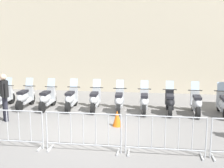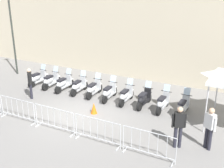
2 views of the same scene
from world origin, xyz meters
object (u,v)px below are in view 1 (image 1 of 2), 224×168
Objects in this scene: barrier_segment_1 at (8,129)px; motorcycle_6 at (144,102)px; barrier_segment_2 at (83,132)px; motorcycle_1 at (25,98)px; motorcycle_0 at (2,97)px; traffic_cone at (117,118)px; motorcycle_5 at (119,101)px; motorcycle_9 at (223,104)px; motorcycle_8 at (196,103)px; motorcycle_2 at (47,99)px; barrier_segment_3 at (165,136)px; motorcycle_7 at (170,102)px; officer_by_barriers at (4,95)px; motorcycle_3 at (71,99)px; motorcycle_4 at (95,100)px.

motorcycle_6 is at bearing 50.68° from barrier_segment_1.
motorcycle_6 is at bearing 72.29° from barrier_segment_2.
barrier_segment_1 is (1.60, -4.01, 0.07)m from motorcycle_1.
motorcycle_0 is 3.13× the size of traffic_cone.
motorcycle_9 is at bearing 2.59° from motorcycle_5.
motorcycle_9 is 0.83× the size of barrier_segment_1.
motorcycle_1 is 0.83× the size of barrier_segment_2.
traffic_cone is at bearing -144.95° from motorcycle_8.
motorcycle_2 is 0.83× the size of barrier_segment_3.
motorcycle_2 is (1.01, -0.00, 0.00)m from motorcycle_1.
motorcycle_0 and motorcycle_8 have the same top height.
motorcycle_1 is 7.02m from barrier_segment_3.
motorcycle_7 is at bearing 3.43° from motorcycle_2.
barrier_segment_2 is (-3.34, -4.21, 0.07)m from motorcycle_8.
officer_by_barriers is (-5.72, 1.98, 0.46)m from barrier_segment_3.
motorcycle_5 is 2.02m from motorcycle_7.
motorcycle_5 is 0.83× the size of barrier_segment_3.
motorcycle_2 is 4.05m from barrier_segment_1.
traffic_cone is (0.54, 2.24, -0.25)m from barrier_segment_2.
motorcycle_7 is 1.02m from motorcycle_8.
motorcycle_8 is (1.02, 0.01, 0.00)m from motorcycle_7.
barrier_segment_1 is 1.20× the size of officer_by_barriers.
traffic_cone is at bearing 127.13° from barrier_segment_3.
traffic_cone is (0.23, -1.83, -0.18)m from motorcycle_5.
motorcycle_0 is 9.14m from motorcycle_9.
officer_by_barriers is (0.19, -1.80, 0.53)m from motorcycle_1.
barrier_segment_2 and barrier_segment_3 have the same top height.
motorcycle_9 is (8.11, 0.36, 0.00)m from motorcycle_1.
motorcycle_9 reaches higher than barrier_segment_1.
motorcycle_1 is at bearing 133.94° from barrier_segment_2.
motorcycle_3 is 1.00× the size of motorcycle_5.
motorcycle_4 is at bearing 34.76° from officer_by_barriers.
traffic_cone is (-0.78, -1.88, -0.18)m from motorcycle_6.
barrier_segment_3 is at bearing -19.14° from officer_by_barriers.
motorcycle_8 is at bearing 2.56° from motorcycle_1.
motorcycle_7 is 0.83× the size of barrier_segment_1.
traffic_cone is (5.31, -1.58, -0.18)m from motorcycle_0.
barrier_segment_3 is (0.83, -4.02, 0.07)m from motorcycle_6.
motorcycle_1 is 5.41m from barrier_segment_2.
motorcycle_2 and motorcycle_6 have the same top height.
barrier_segment_3 is at bearing -54.15° from motorcycle_4.
motorcycle_4 is 0.83× the size of barrier_segment_3.
motorcycle_2 is 3.67m from traffic_cone.
barrier_segment_3 is (2.86, -3.96, 0.07)m from motorcycle_4.
motorcycle_3 is at bearing 113.24° from barrier_segment_2.
motorcycle_2 is 1.00× the size of motorcycle_7.
motorcycle_7 is 1.00× the size of motorcycle_8.
barrier_segment_3 is (6.93, -3.71, 0.07)m from motorcycle_0.
motorcycle_2 is 1.00× the size of motorcycle_8.
motorcycle_6 reaches higher than barrier_segment_2.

